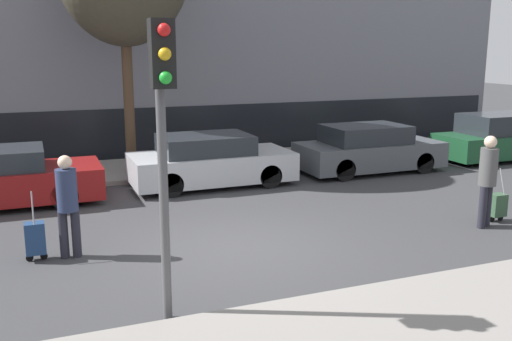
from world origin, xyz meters
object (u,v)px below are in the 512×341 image
at_px(pedestrian_left, 67,200).
at_px(traffic_light, 163,113).
at_px(parked_car_1, 210,161).
at_px(pedestrian_right, 488,176).
at_px(trolley_left, 35,238).
at_px(parked_car_3, 503,138).
at_px(trolley_right, 497,205).
at_px(parked_car_2, 368,150).

bearing_deg(pedestrian_left, traffic_light, -65.12).
relative_size(parked_car_1, traffic_light, 1.08).
distance_m(pedestrian_right, traffic_light, 7.10).
bearing_deg(pedestrian_right, trolley_left, -30.01).
relative_size(trolley_left, traffic_light, 0.31).
distance_m(trolley_left, traffic_light, 4.09).
bearing_deg(parked_car_3, pedestrian_left, -163.09).
bearing_deg(parked_car_1, trolley_right, -48.98).
distance_m(parked_car_1, parked_car_3, 9.69).
xyz_separation_m(pedestrian_left, trolley_left, (-0.55, 0.05, -0.62)).
bearing_deg(parked_car_2, pedestrian_left, -154.25).
height_order(parked_car_3, trolley_left, parked_car_3).
bearing_deg(trolley_left, pedestrian_right, -9.03).
relative_size(pedestrian_right, traffic_light, 0.48).
relative_size(pedestrian_left, traffic_light, 0.46).
xyz_separation_m(parked_car_2, traffic_light, (-7.41, -6.98, 2.08)).
bearing_deg(trolley_right, traffic_light, -165.60).
xyz_separation_m(parked_car_1, parked_car_3, (9.69, -0.04, 0.05)).
xyz_separation_m(parked_car_3, trolley_right, (-5.19, -5.14, -0.33)).
height_order(parked_car_3, trolley_right, parked_car_3).
height_order(pedestrian_right, trolley_right, pedestrian_right).
distance_m(trolley_left, trolley_right, 8.85).
bearing_deg(parked_car_3, parked_car_1, 179.79).
relative_size(parked_car_3, pedestrian_left, 2.54).
height_order(parked_car_1, parked_car_3, parked_car_3).
bearing_deg(pedestrian_left, parked_car_2, 31.40).
relative_size(parked_car_1, parked_car_3, 0.92).
bearing_deg(pedestrian_right, parked_car_1, -74.39).
bearing_deg(trolley_right, pedestrian_left, 172.64).
xyz_separation_m(parked_car_2, trolley_left, (-8.97, -4.01, -0.25)).
distance_m(parked_car_2, traffic_light, 10.39).
xyz_separation_m(parked_car_1, traffic_light, (-2.71, -7.03, 2.09)).
bearing_deg(trolley_left, parked_car_3, 16.08).
bearing_deg(trolley_left, trolley_right, -7.25).
height_order(parked_car_2, pedestrian_right, pedestrian_right).
relative_size(pedestrian_left, pedestrian_right, 0.96).
xyz_separation_m(trolley_left, pedestrian_right, (8.27, -1.31, 0.66)).
xyz_separation_m(trolley_right, traffic_light, (-7.22, -1.85, 2.37)).
relative_size(parked_car_2, pedestrian_left, 2.34).
xyz_separation_m(parked_car_3, pedestrian_right, (-5.70, -5.34, 0.37)).
relative_size(parked_car_1, pedestrian_right, 2.25).
xyz_separation_m(parked_car_2, trolley_right, (-0.19, -5.13, -0.29)).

